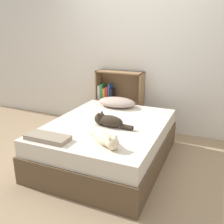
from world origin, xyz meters
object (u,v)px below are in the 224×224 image
object	(u,v)px
bed	(108,142)
cat_light	(106,140)
pillow	(117,102)
cat_dark	(108,121)
bookshelf	(118,98)

from	to	relation	value
bed	cat_light	world-z (taller)	cat_light
pillow	cat_dark	world-z (taller)	cat_dark
pillow	cat_dark	bearing A→B (deg)	-74.72
pillow	cat_light	bearing A→B (deg)	-71.98
cat_light	bookshelf	size ratio (longest dim) A/B	0.47
bed	pillow	world-z (taller)	pillow
bed	pillow	size ratio (longest dim) A/B	3.17
cat_dark	pillow	bearing A→B (deg)	-69.13
bed	cat_dark	distance (m)	0.35
bed	bookshelf	size ratio (longest dim) A/B	1.85
cat_dark	bookshelf	xyz separation A→B (m)	(-0.38, 1.25, -0.07)
cat_dark	bookshelf	world-z (taller)	bookshelf
cat_light	bookshelf	bearing A→B (deg)	143.20
pillow	bookshelf	bearing A→B (deg)	109.60
cat_light	bookshelf	world-z (taller)	bookshelf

